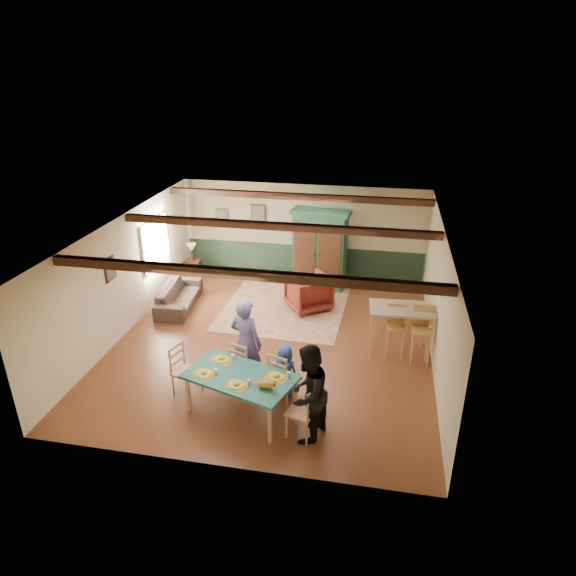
% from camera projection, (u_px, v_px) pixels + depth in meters
% --- Properties ---
extents(floor, '(8.00, 8.00, 0.00)m').
position_uv_depth(floor, '(274.00, 341.00, 11.74)').
color(floor, '#562918').
rests_on(floor, ground).
extents(wall_back, '(7.00, 0.02, 2.70)m').
position_uv_depth(wall_back, '(303.00, 231.00, 14.76)').
color(wall_back, beige).
rests_on(wall_back, floor).
extents(wall_left, '(0.02, 8.00, 2.70)m').
position_uv_depth(wall_left, '(124.00, 275.00, 11.78)').
color(wall_left, beige).
rests_on(wall_left, floor).
extents(wall_right, '(0.02, 8.00, 2.70)m').
position_uv_depth(wall_right, '(438.00, 300.00, 10.58)').
color(wall_right, beige).
rests_on(wall_right, floor).
extents(ceiling, '(7.00, 8.00, 0.02)m').
position_uv_depth(ceiling, '(272.00, 228.00, 10.62)').
color(ceiling, white).
rests_on(ceiling, wall_back).
extents(wainscot_back, '(6.95, 0.03, 0.90)m').
position_uv_depth(wainscot_back, '(302.00, 260.00, 15.11)').
color(wainscot_back, '#1C3323').
rests_on(wainscot_back, floor).
extents(ceiling_beam_front, '(6.95, 0.16, 0.16)m').
position_uv_depth(ceiling_beam_front, '(243.00, 274.00, 8.60)').
color(ceiling_beam_front, black).
rests_on(ceiling_beam_front, ceiling).
extents(ceiling_beam_mid, '(6.95, 0.16, 0.16)m').
position_uv_depth(ceiling_beam_mid, '(276.00, 226.00, 11.02)').
color(ceiling_beam_mid, black).
rests_on(ceiling_beam_mid, ceiling).
extents(ceiling_beam_back, '(6.95, 0.16, 0.16)m').
position_uv_depth(ceiling_beam_back, '(297.00, 196.00, 13.34)').
color(ceiling_beam_back, black).
rests_on(ceiling_beam_back, ceiling).
extents(window_left, '(0.06, 1.60, 1.30)m').
position_uv_depth(window_left, '(156.00, 243.00, 13.22)').
color(window_left, white).
rests_on(window_left, wall_left).
extents(picture_left_wall, '(0.04, 0.42, 0.52)m').
position_uv_depth(picture_left_wall, '(110.00, 269.00, 11.08)').
color(picture_left_wall, '#7A7058').
rests_on(picture_left_wall, wall_left).
extents(picture_back_a, '(0.45, 0.04, 0.55)m').
position_uv_depth(picture_back_a, '(258.00, 214.00, 14.77)').
color(picture_back_a, '#7A7058').
rests_on(picture_back_a, wall_back).
extents(picture_back_b, '(0.38, 0.04, 0.48)m').
position_uv_depth(picture_back_b, '(222.00, 217.00, 15.02)').
color(picture_back_b, '#7A7058').
rests_on(picture_back_b, wall_back).
extents(dining_table, '(2.16, 1.61, 0.80)m').
position_uv_depth(dining_table, '(241.00, 394.00, 9.21)').
color(dining_table, '#1C5A4E').
rests_on(dining_table, floor).
extents(dining_chair_far_left, '(0.57, 0.59, 1.02)m').
position_uv_depth(dining_chair_far_left, '(244.00, 363.00, 9.97)').
color(dining_chair_far_left, tan).
rests_on(dining_chair_far_left, floor).
extents(dining_chair_far_right, '(0.57, 0.59, 1.02)m').
position_uv_depth(dining_chair_far_right, '(283.00, 375.00, 9.59)').
color(dining_chair_far_right, tan).
rests_on(dining_chair_far_right, floor).
extents(dining_chair_end_left, '(0.59, 0.57, 1.02)m').
position_uv_depth(dining_chair_end_left, '(187.00, 371.00, 9.71)').
color(dining_chair_end_left, tan).
rests_on(dining_chair_end_left, floor).
extents(dining_chair_end_right, '(0.59, 0.57, 1.02)m').
position_uv_depth(dining_chair_end_right, '(302.00, 410.00, 8.63)').
color(dining_chair_end_right, tan).
rests_on(dining_chair_end_right, floor).
extents(person_man, '(0.78, 0.63, 1.85)m').
position_uv_depth(person_man, '(246.00, 342.00, 9.87)').
color(person_man, '#5D5089').
rests_on(person_man, floor).
extents(person_woman, '(0.90, 1.02, 1.77)m').
position_uv_depth(person_woman, '(308.00, 394.00, 8.42)').
color(person_woman, black).
rests_on(person_woman, floor).
extents(person_child, '(0.61, 0.49, 1.08)m').
position_uv_depth(person_child, '(285.00, 371.00, 9.65)').
color(person_child, '#283EA3').
rests_on(person_child, floor).
extents(cat, '(0.41, 0.26, 0.19)m').
position_uv_depth(cat, '(265.00, 384.00, 8.66)').
color(cat, orange).
rests_on(cat, dining_table).
extents(place_setting_near_left, '(0.51, 0.44, 0.11)m').
position_uv_depth(place_setting_near_left, '(204.00, 371.00, 9.07)').
color(place_setting_near_left, gold).
rests_on(place_setting_near_left, dining_table).
extents(place_setting_near_center, '(0.51, 0.44, 0.11)m').
position_uv_depth(place_setting_near_center, '(236.00, 383.00, 8.76)').
color(place_setting_near_center, gold).
rests_on(place_setting_near_center, dining_table).
extents(place_setting_far_left, '(0.51, 0.44, 0.11)m').
position_uv_depth(place_setting_far_left, '(222.00, 357.00, 9.49)').
color(place_setting_far_left, gold).
rests_on(place_setting_far_left, dining_table).
extents(place_setting_far_right, '(0.51, 0.44, 0.11)m').
position_uv_depth(place_setting_far_right, '(277.00, 375.00, 8.98)').
color(place_setting_far_right, gold).
rests_on(place_setting_far_right, dining_table).
extents(area_rug, '(3.18, 3.73, 0.01)m').
position_uv_depth(area_rug, '(286.00, 305.00, 13.42)').
color(area_rug, beige).
rests_on(area_rug, floor).
extents(armoire, '(1.64, 0.83, 2.22)m').
position_uv_depth(armoire, '(320.00, 250.00, 14.03)').
color(armoire, '#153622').
rests_on(armoire, floor).
extents(armchair, '(1.37, 1.38, 0.91)m').
position_uv_depth(armchair, '(308.00, 292.00, 13.07)').
color(armchair, '#45100D').
rests_on(armchair, floor).
extents(sofa, '(0.97, 2.05, 0.58)m').
position_uv_depth(sofa, '(179.00, 296.00, 13.26)').
color(sofa, '#352821').
rests_on(sofa, floor).
extents(end_table, '(0.46, 0.46, 0.55)m').
position_uv_depth(end_table, '(193.00, 269.00, 14.94)').
color(end_table, black).
rests_on(end_table, floor).
extents(table_lamp, '(0.28, 0.28, 0.50)m').
position_uv_depth(table_lamp, '(192.00, 252.00, 14.72)').
color(table_lamp, tan).
rests_on(table_lamp, end_table).
extents(counter_table, '(1.39, 0.88, 1.11)m').
position_uv_depth(counter_table, '(399.00, 331.00, 11.03)').
color(counter_table, beige).
rests_on(counter_table, floor).
extents(bar_stool_left, '(0.44, 0.48, 1.16)m').
position_uv_depth(bar_stool_left, '(396.00, 332.00, 10.92)').
color(bar_stool_left, tan).
rests_on(bar_stool_left, floor).
extents(bar_stool_right, '(0.46, 0.50, 1.27)m').
position_uv_depth(bar_stool_right, '(421.00, 336.00, 10.65)').
color(bar_stool_right, tan).
rests_on(bar_stool_right, floor).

